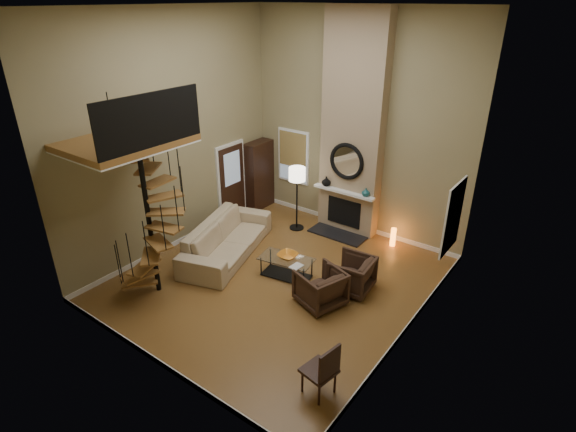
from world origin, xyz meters
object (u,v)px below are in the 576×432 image
Objects in this scene: floor_lamp at (297,179)px; side_chair at (323,369)px; sofa at (227,239)px; coffee_table at (286,265)px; armchair_far at (323,290)px; armchair_near at (355,275)px; accent_lamp at (393,237)px; hutch at (259,176)px.

floor_lamp reaches higher than side_chair.
sofa reaches higher than coffee_table.
coffee_table is at bearing -89.21° from armchair_far.
floor_lamp is (-2.64, 1.59, 1.06)m from armchair_near.
accent_lamp is (-0.15, 2.22, -0.10)m from armchair_near.
side_chair reaches higher than coffee_table.
side_chair is (0.99, -2.82, 0.17)m from armchair_near.
coffee_table is (1.76, 0.04, -0.11)m from sofa.
side_chair reaches higher than accent_lamp.
hutch is 2.05× the size of side_chair.
side_chair is at bearing -50.50° from floor_lamp.
armchair_near is at bearing -178.70° from armchair_far.
armchair_far is (-0.27, -0.84, 0.00)m from armchair_near.
coffee_table is 1.27× the size of side_chair.
sofa is 3.49× the size of armchair_near.
sofa is at bearing -105.97° from floor_lamp.
floor_lamp is at bearing -16.48° from hutch.
coffee_table is at bearing -78.38° from armchair_near.
hutch is 0.69× the size of sofa.
floor_lamp is at bearing -126.27° from armchair_near.
sofa is at bearing -77.92° from armchair_far.
side_chair is (2.46, -2.37, 0.24)m from coffee_table.
armchair_near is 0.67× the size of coffee_table.
hutch is at bearing -120.90° from armchair_near.
floor_lamp reaches higher than accent_lamp.
hutch is 7.28m from side_chair.
hutch is 1.16× the size of floor_lamp.
coffee_table is at bearing -106.48° from sofa.
hutch is 1.86m from floor_lamp.
hutch is at bearing 6.00° from sofa.
side_chair is (5.36, -4.92, -0.42)m from hutch.
armchair_far is 0.87× the size of side_chair.
hutch is at bearing -106.69° from armchair_far.
hutch is 2.87m from sofa.
floor_lamp is at bearing 119.86° from coffee_table.
accent_lamp is 0.47× the size of side_chair.
hutch is at bearing 137.45° from side_chair.
accent_lamp is at bearing 1.65° from hutch.
hutch is 2.39× the size of armchair_near.
hutch reaches higher than side_chair.
floor_lamp is 3.72× the size of accent_lamp.
floor_lamp is at bearing -165.77° from accent_lamp.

